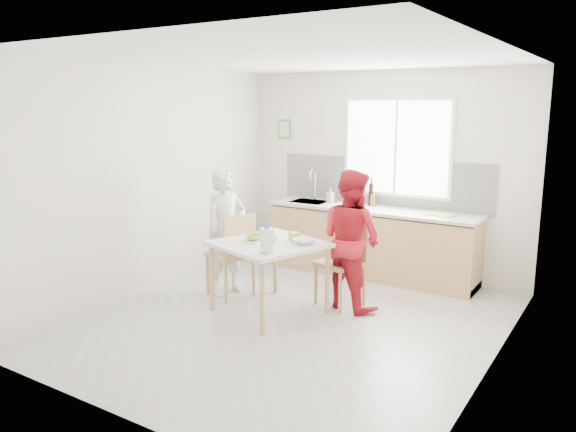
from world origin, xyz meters
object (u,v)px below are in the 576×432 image
Objects in this scene: person_white at (226,232)px; wine_bottle_b at (371,194)px; milk_jug at (267,239)px; person_red at (351,239)px; dining_table at (269,250)px; chair_left at (234,251)px; wine_bottle_a at (354,193)px; bowl_white at (305,241)px; bowl_green at (254,237)px; chair_far at (345,258)px.

wine_bottle_b is at bearing -14.12° from person_white.
person_red is at bearing 82.55° from milk_jug.
dining_table is 1.28× the size of chair_left.
wine_bottle_a is at bearing -151.23° from wine_bottle_b.
dining_table is 1.94m from wine_bottle_a.
dining_table is 4.00× the size of wine_bottle_a.
chair_left is at bearing -117.37° from wine_bottle_b.
chair_left reaches higher than bowl_white.
bowl_white is (0.36, 0.15, 0.11)m from dining_table.
person_white is at bearing -121.30° from wine_bottle_b.
dining_table is at bearing -98.27° from wine_bottle_b.
person_white is 5.07× the size of wine_bottle_b.
chair_left is 5.36× the size of bowl_green.
person_white is 1.90m from wine_bottle_a.
wine_bottle_a reaches higher than wine_bottle_b.
wine_bottle_a is (0.09, 1.90, 0.37)m from dining_table.
wine_bottle_b is (0.29, 2.01, 0.36)m from dining_table.
person_white is 1.51m from person_red.
wine_bottle_a is at bearing -10.60° from person_white.
wine_bottle_a is (-0.14, 2.26, 0.15)m from milk_jug.
person_red is 6.09× the size of milk_jug.
bowl_green is at bearing 51.86° from person_red.
person_red reaches higher than bowl_white.
wine_bottle_b is at bearing 169.82° from chair_left.
person_red is 8.40× the size of bowl_green.
person_red is 1.43m from wine_bottle_a.
bowl_white is 0.74× the size of wine_bottle_a.
wine_bottle_b reaches higher than dining_table.
chair_far is 3.83× the size of milk_jug.
bowl_white is 0.92× the size of milk_jug.
bowl_white is at bearing 22.62° from dining_table.
person_white is 1.15m from bowl_white.
bowl_white is at bearing 92.57° from milk_jug.
chair_far is at bearing 128.83° from chair_left.
wine_bottle_b reaches higher than chair_left.
bowl_green and bowl_white have the same top height.
chair_far reaches higher than bowl_white.
person_red reaches higher than bowl_green.
person_white is at bearing 175.41° from bowl_white.
bowl_green is at bearing 83.98° from chair_left.
milk_jug is 0.86× the size of wine_bottle_b.
wine_bottle_b is at bearing 76.01° from bowl_green.
chair_left is 3.33× the size of wine_bottle_b.
bowl_green is at bearing -98.92° from wine_bottle_a.
bowl_white is (-0.32, -0.47, 0.03)m from person_red.
chair_left is at bearing 156.80° from bowl_green.
dining_table is 5.40× the size of bowl_white.
chair_far is at bearing 67.84° from bowl_white.
chair_far is at bearing -54.80° from person_white.
person_white is (-0.14, 0.04, 0.21)m from chair_left.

